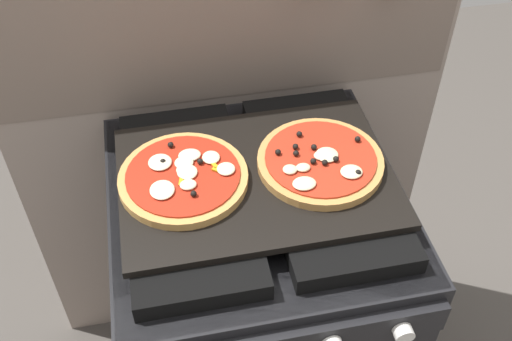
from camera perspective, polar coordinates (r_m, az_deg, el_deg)
The scene contains 5 objects.
kitchen_backsplash at distance 1.53m, azimuth -2.45°, elevation 4.87°, with size 1.10×0.09×1.55m.
stove at distance 1.56m, azimuth 0.01°, elevation -12.66°, with size 0.60×0.64×0.90m.
baking_tray at distance 1.20m, azimuth 0.00°, elevation -0.61°, with size 0.54×0.38×0.02m, color black.
pizza_left at distance 1.18m, azimuth -6.85°, elevation -0.61°, with size 0.25×0.25×0.03m.
pizza_right at distance 1.21m, azimuth 6.11°, elevation 0.76°, with size 0.25×0.25×0.03m.
Camera 1 is at (-0.17, -0.83, 1.76)m, focal length 42.47 mm.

